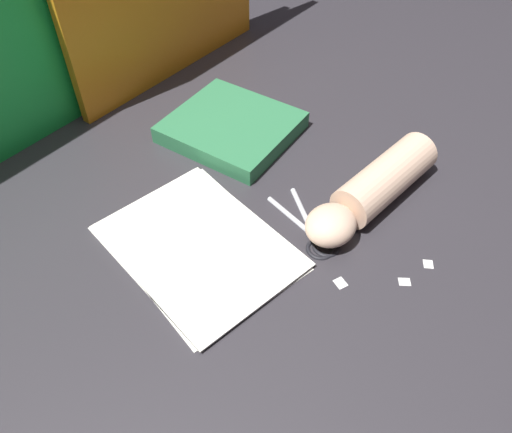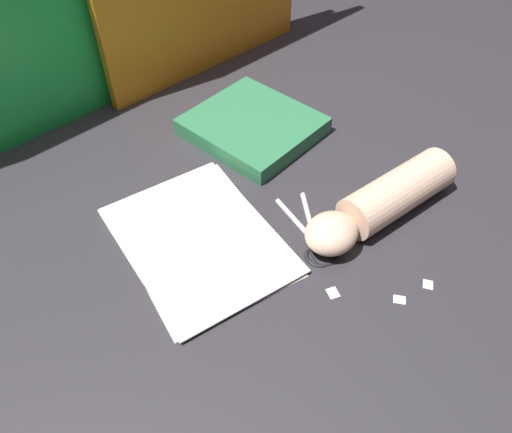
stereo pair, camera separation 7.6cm
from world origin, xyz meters
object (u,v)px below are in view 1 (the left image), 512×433
at_px(paper_stack, 198,245).
at_px(hand_forearm, 373,189).
at_px(scissors, 313,233).
at_px(book_closed, 232,127).

distance_m(paper_stack, hand_forearm, 0.30).
xyz_separation_m(scissors, hand_forearm, (0.12, -0.02, 0.03)).
xyz_separation_m(book_closed, scissors, (-0.08, -0.29, -0.01)).
bearing_deg(hand_forearm, scissors, 169.74).
distance_m(scissors, hand_forearm, 0.13).
xyz_separation_m(paper_stack, book_closed, (0.23, 0.18, 0.01)).
height_order(paper_stack, hand_forearm, hand_forearm).
distance_m(paper_stack, book_closed, 0.30).
relative_size(paper_stack, hand_forearm, 1.05).
distance_m(book_closed, scissors, 0.30).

